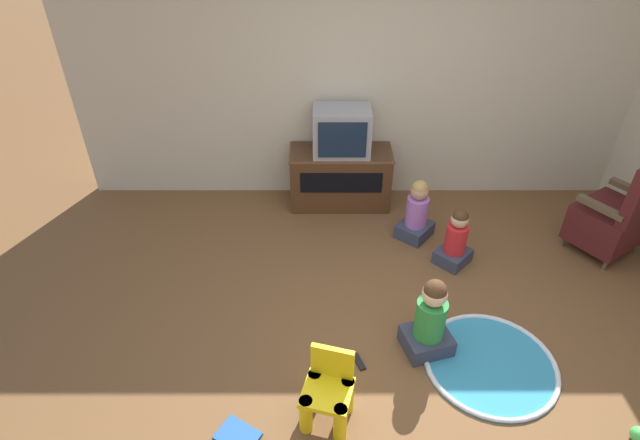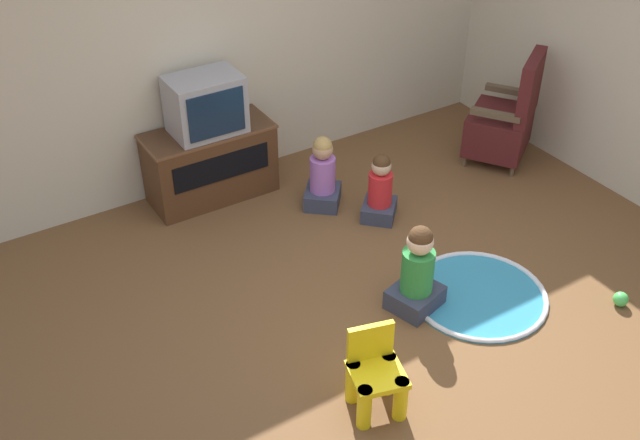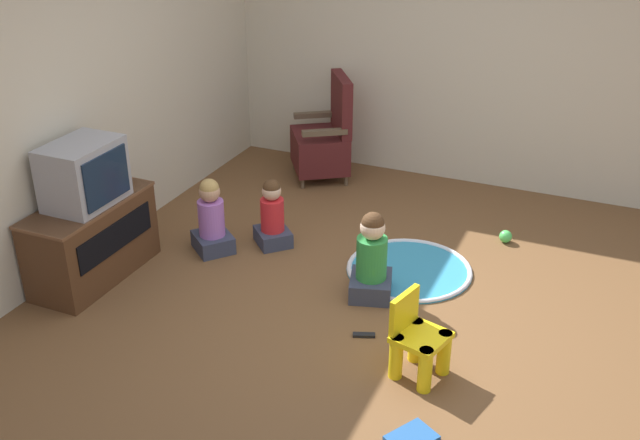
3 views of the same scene
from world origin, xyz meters
The scene contains 13 objects.
ground_plane centered at (0.00, 0.00, 0.00)m, with size 30.00×30.00×0.00m, color brown.
wall_back centered at (-0.14, 2.37, 1.29)m, with size 5.72×0.12×2.59m.
tv_cabinet centered at (-0.31, 2.06, 0.32)m, with size 1.05×0.46×0.61m.
television centered at (-0.31, 2.04, 0.85)m, with size 0.56×0.41×0.46m.
black_armchair centered at (2.15, 1.24, 0.38)m, with size 0.77×0.74×1.01m.
yellow_kid_chair centered at (-0.47, -0.51, 0.22)m, with size 0.37×0.36×0.54m.
play_mat centered at (0.72, -0.09, 0.01)m, with size 0.97×0.97×0.04m.
child_watching_left centered at (0.27, 0.06, 0.29)m, with size 0.41×0.38×0.66m.
child_watching_center centered at (0.69, 1.06, 0.25)m, with size 0.39×0.39×0.57m.
child_watching_right centered at (0.40, 1.46, 0.27)m, with size 0.41×0.42×0.62m.
toy_ball centered at (1.48, -0.68, 0.05)m, with size 0.10×0.10×0.10m.
book centered at (-1.04, -0.66, 0.01)m, with size 0.32×0.30×0.02m.
remote_control centered at (-0.23, -0.08, 0.01)m, with size 0.10×0.16×0.02m.
Camera 1 is at (-0.52, -2.45, 2.95)m, focal length 28.00 mm.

